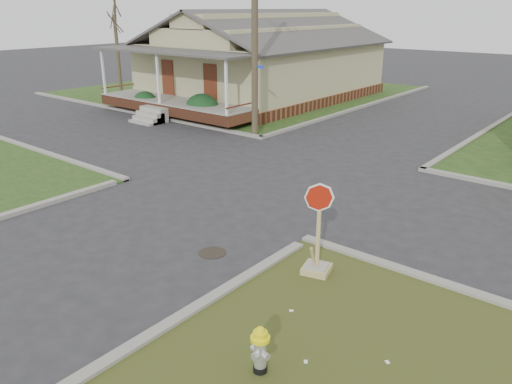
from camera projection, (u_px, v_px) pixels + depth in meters
The scene contains 11 objects.
ground at pixel (165, 222), 13.23m from camera, with size 120.00×120.00×0.00m, color #29292C.
verge_far_left at pixel (239, 90), 34.01m from camera, with size 19.00×19.00×0.05m, color #214117.
curbs at pixel (278, 176), 16.87m from camera, with size 80.00×40.00×0.12m, color gray, non-canonical shape.
manhole at pixel (212, 253), 11.57m from camera, with size 0.64×0.64×0.01m, color black.
corner_house at pixel (262, 61), 30.49m from camera, with size 10.10×15.50×5.30m.
utility_pole at pixel (255, 25), 20.57m from camera, with size 1.80×0.28×9.00m.
tree_far_left at pixel (118, 55), 31.74m from camera, with size 0.22×0.22×4.90m, color #423626.
fire_hydrant at pixel (260, 347), 7.59m from camera, with size 0.30×0.30×0.81m.
stop_sign at pixel (317, 254), 10.49m from camera, with size 0.57×0.56×2.02m.
hedge_left at pixel (145, 102), 26.73m from camera, with size 1.44×1.18×1.10m, color #153B1D.
hedge_right at pixel (202, 108), 24.76m from camera, with size 1.62×1.32×1.23m, color #153B1D.
Camera 1 is at (9.52, -7.89, 5.35)m, focal length 35.00 mm.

